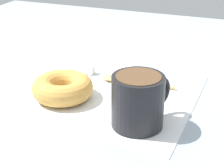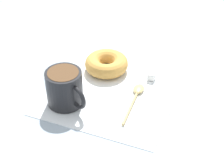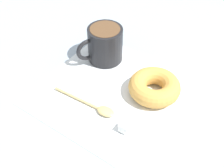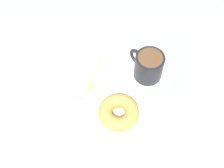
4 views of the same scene
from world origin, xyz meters
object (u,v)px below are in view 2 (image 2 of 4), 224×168
object	(u,v)px
coffee_cup	(65,88)
spoon	(136,94)
sugar_cube	(152,76)
donut	(107,64)

from	to	relation	value
coffee_cup	spoon	size ratio (longest dim) A/B	0.73
coffee_cup	sugar_cube	size ratio (longest dim) A/B	6.03
donut	spoon	distance (cm)	12.41
sugar_cube	spoon	bearing A→B (deg)	168.13
donut	coffee_cup	bearing A→B (deg)	165.29
spoon	sugar_cube	xyz separation A→B (cm)	(7.35, -1.55, 0.46)
spoon	coffee_cup	bearing A→B (deg)	118.55
spoon	sugar_cube	size ratio (longest dim) A/B	8.26
donut	spoon	world-z (taller)	donut
coffee_cup	donut	size ratio (longest dim) A/B	0.98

